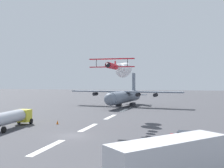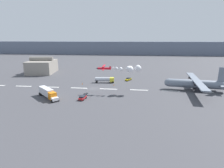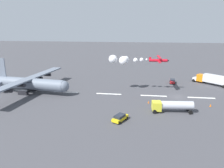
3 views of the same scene
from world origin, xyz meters
name	(u,v)px [view 1 (image 1 of 3)]	position (x,y,z in m)	size (l,w,h in m)	color
ground_plane	(72,136)	(0.00, 0.00, 0.00)	(440.00, 440.00, 0.00)	#424247
runway_stripe_4	(48,147)	(-7.03, 0.00, 0.01)	(8.00, 0.90, 0.01)	white
runway_stripe_5	(89,127)	(7.03, 0.00, 0.01)	(8.00, 0.90, 0.01)	white
runway_stripe_6	(110,117)	(21.08, 0.00, 0.01)	(8.00, 0.90, 0.01)	white
runway_stripe_7	(124,110)	(35.13, 0.00, 0.01)	(8.00, 0.90, 0.01)	white
runway_stripe_8	(133,106)	(49.18, 0.00, 0.01)	(8.00, 0.90, 0.01)	white
cargo_transport_plane	(124,96)	(45.24, 2.34, 3.26)	(25.42, 36.48, 10.90)	slate
stunt_biplane_red	(123,69)	(16.22, -3.94, 10.33)	(19.18, 7.35, 3.28)	red
semi_truck_orange	(184,158)	(-14.99, -15.47, 2.11)	(11.94, 11.17, 3.70)	silver
fuel_tanker_truck	(12,117)	(3.40, 12.33, 1.75)	(10.16, 3.56, 2.90)	yellow
followme_car_yellow	(187,137)	(-0.78, -15.95, 0.81)	(2.45, 4.45, 1.52)	#B21E23
airport_staff_sedan	(20,113)	(15.63, 19.05, 0.81)	(3.63, 4.74, 1.52)	yellow
traffic_cone_far	(57,122)	(8.81, 6.68, 0.38)	(0.44, 0.44, 0.75)	orange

